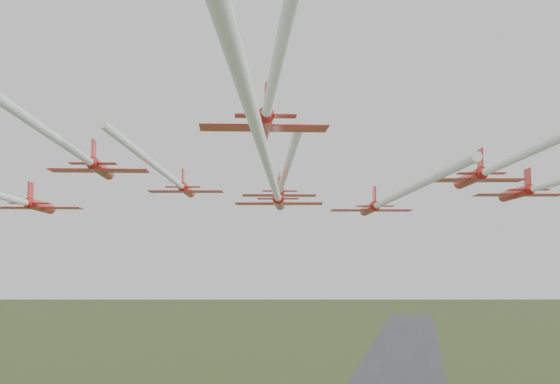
% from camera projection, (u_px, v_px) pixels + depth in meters
% --- Properties ---
extents(jet_lead, '(16.34, 59.18, 2.94)m').
position_uv_depth(jet_lead, '(282.00, 183.00, 90.43)').
color(jet_lead, red).
extents(jet_row2_left, '(12.52, 49.23, 2.59)m').
position_uv_depth(jet_row2_left, '(174.00, 180.00, 80.21)').
color(jet_row2_left, red).
extents(jet_row2_right, '(14.34, 50.81, 2.81)m').
position_uv_depth(jet_row2_right, '(385.00, 201.00, 80.49)').
color(jet_row2_right, red).
extents(jet_row3_mid, '(14.03, 65.46, 2.55)m').
position_uv_depth(jet_row3_mid, '(273.00, 183.00, 58.70)').
color(jet_row3_mid, red).
extents(jet_row4_left, '(15.50, 52.55, 2.36)m').
position_uv_depth(jet_row4_left, '(64.00, 144.00, 49.99)').
color(jet_row4_left, red).
extents(jet_row4_right, '(14.54, 64.00, 2.37)m').
position_uv_depth(jet_row4_right, '(546.00, 144.00, 43.96)').
color(jet_row4_right, red).
extents(jet_trail_solo, '(19.03, 65.29, 2.53)m').
position_uv_depth(jet_trail_solo, '(280.00, 52.00, 33.60)').
color(jet_trail_solo, red).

